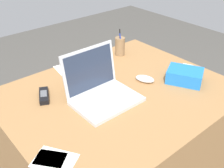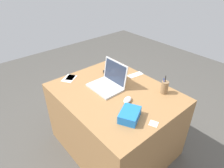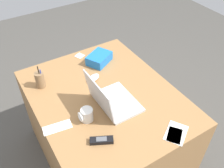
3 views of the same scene
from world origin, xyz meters
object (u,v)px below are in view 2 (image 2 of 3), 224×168
laptop (108,82)px  snack_bag (130,115)px  cordless_phone (109,71)px  coffee_mug_white (121,75)px  computer_mouse (127,100)px  pen_holder (165,87)px

laptop → snack_bag: (0.45, -0.16, -0.01)m
laptop → cordless_phone: 0.29m
coffee_mug_white → snack_bag: (0.48, -0.35, -0.01)m
coffee_mug_white → cordless_phone: (-0.19, 0.00, -0.03)m
coffee_mug_white → snack_bag: bearing=-36.5°
computer_mouse → cordless_phone: size_ratio=0.76×
coffee_mug_white → pen_holder: (0.44, 0.13, 0.02)m
computer_mouse → pen_holder: size_ratio=0.59×
cordless_phone → snack_bag: bearing=-28.2°
pen_holder → snack_bag: bearing=-85.4°
computer_mouse → pen_holder: pen_holder is taller
pen_holder → snack_bag: pen_holder is taller
coffee_mug_white → cordless_phone: size_ratio=0.63×
laptop → pen_holder: laptop is taller
laptop → cordless_phone: (-0.21, 0.19, -0.04)m
laptop → coffee_mug_white: laptop is taller
snack_bag → laptop: bearing=160.2°
pen_holder → coffee_mug_white: bearing=-163.1°
coffee_mug_white → pen_holder: pen_holder is taller
cordless_phone → snack_bag: 0.75m
laptop → snack_bag: laptop is taller
computer_mouse → coffee_mug_white: size_ratio=1.21×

